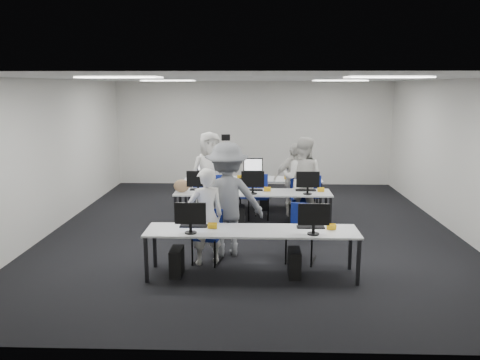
{
  "coord_description": "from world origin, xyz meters",
  "views": [
    {
      "loc": [
        0.04,
        -9.16,
        2.85
      ],
      "look_at": [
        -0.26,
        0.08,
        1.0
      ],
      "focal_mm": 35.0,
      "sensor_mm": 36.0,
      "label": 1
    }
  ],
  "objects_px": {
    "chair_0": "(208,246)",
    "chair_6": "(248,203)",
    "chair_7": "(308,203)",
    "photographer": "(227,200)",
    "desk_front": "(252,233)",
    "student_2": "(210,173)",
    "chair_5": "(206,203)",
    "chair_2": "(211,205)",
    "student_0": "(206,216)",
    "chair_1": "(301,243)",
    "chair_4": "(300,206)",
    "desk_mid": "(253,194)",
    "chair_3": "(258,205)",
    "student_1": "(303,179)",
    "student_3": "(294,179)"
  },
  "relations": [
    {
      "from": "chair_0",
      "to": "chair_6",
      "type": "distance_m",
      "value": 3.04
    },
    {
      "from": "chair_7",
      "to": "photographer",
      "type": "xyz_separation_m",
      "value": [
        -1.65,
        -2.41,
        0.67
      ]
    },
    {
      "from": "desk_front",
      "to": "student_2",
      "type": "relative_size",
      "value": 1.71
    },
    {
      "from": "chair_5",
      "to": "chair_2",
      "type": "bearing_deg",
      "value": -34.96
    },
    {
      "from": "chair_2",
      "to": "student_0",
      "type": "distance_m",
      "value": 2.76
    },
    {
      "from": "chair_1",
      "to": "chair_4",
      "type": "relative_size",
      "value": 1.07
    },
    {
      "from": "chair_0",
      "to": "chair_1",
      "type": "bearing_deg",
      "value": 16.92
    },
    {
      "from": "desk_mid",
      "to": "chair_7",
      "type": "xyz_separation_m",
      "value": [
        1.22,
        0.74,
        -0.37
      ]
    },
    {
      "from": "chair_6",
      "to": "chair_7",
      "type": "bearing_deg",
      "value": -6.92
    },
    {
      "from": "chair_3",
      "to": "desk_front",
      "type": "bearing_deg",
      "value": -94.0
    },
    {
      "from": "chair_4",
      "to": "chair_7",
      "type": "distance_m",
      "value": 0.23
    },
    {
      "from": "chair_5",
      "to": "student_1",
      "type": "height_order",
      "value": "student_1"
    },
    {
      "from": "desk_front",
      "to": "chair_3",
      "type": "bearing_deg",
      "value": 87.94
    },
    {
      "from": "desk_mid",
      "to": "chair_2",
      "type": "relative_size",
      "value": 3.43
    },
    {
      "from": "desk_mid",
      "to": "student_3",
      "type": "bearing_deg",
      "value": 44.65
    },
    {
      "from": "chair_3",
      "to": "student_1",
      "type": "height_order",
      "value": "student_1"
    },
    {
      "from": "chair_2",
      "to": "student_0",
      "type": "height_order",
      "value": "student_0"
    },
    {
      "from": "chair_1",
      "to": "chair_3",
      "type": "bearing_deg",
      "value": 120.25
    },
    {
      "from": "student_2",
      "to": "student_3",
      "type": "xyz_separation_m",
      "value": [
        1.87,
        -0.03,
        -0.12
      ]
    },
    {
      "from": "chair_3",
      "to": "chair_4",
      "type": "bearing_deg",
      "value": -4.83
    },
    {
      "from": "chair_7",
      "to": "chair_1",
      "type": "bearing_deg",
      "value": -105.59
    },
    {
      "from": "chair_1",
      "to": "student_0",
      "type": "xyz_separation_m",
      "value": [
        -1.56,
        -0.18,
        0.5
      ]
    },
    {
      "from": "chair_0",
      "to": "photographer",
      "type": "distance_m",
      "value": 0.85
    },
    {
      "from": "student_3",
      "to": "photographer",
      "type": "relative_size",
      "value": 0.84
    },
    {
      "from": "desk_front",
      "to": "desk_mid",
      "type": "xyz_separation_m",
      "value": [
        0.0,
        2.6,
        0.0
      ]
    },
    {
      "from": "chair_5",
      "to": "student_3",
      "type": "distance_m",
      "value": 2.02
    },
    {
      "from": "student_2",
      "to": "student_1",
      "type": "bearing_deg",
      "value": -32.63
    },
    {
      "from": "chair_5",
      "to": "chair_7",
      "type": "bearing_deg",
      "value": 12.48
    },
    {
      "from": "chair_7",
      "to": "chair_0",
      "type": "bearing_deg",
      "value": -131.99
    },
    {
      "from": "desk_front",
      "to": "chair_3",
      "type": "relative_size",
      "value": 3.39
    },
    {
      "from": "desk_mid",
      "to": "chair_1",
      "type": "distance_m",
      "value": 2.14
    },
    {
      "from": "student_0",
      "to": "desk_front",
      "type": "bearing_deg",
      "value": 124.75
    },
    {
      "from": "chair_5",
      "to": "photographer",
      "type": "height_order",
      "value": "photographer"
    },
    {
      "from": "chair_7",
      "to": "chair_5",
      "type": "bearing_deg",
      "value": 173.43
    },
    {
      "from": "chair_0",
      "to": "student_1",
      "type": "xyz_separation_m",
      "value": [
        1.79,
        2.58,
        0.63
      ]
    },
    {
      "from": "chair_1",
      "to": "photographer",
      "type": "relative_size",
      "value": 0.48
    },
    {
      "from": "desk_front",
      "to": "chair_0",
      "type": "bearing_deg",
      "value": 142.51
    },
    {
      "from": "chair_5",
      "to": "student_2",
      "type": "height_order",
      "value": "student_2"
    },
    {
      "from": "chair_0",
      "to": "chair_3",
      "type": "relative_size",
      "value": 0.91
    },
    {
      "from": "student_2",
      "to": "chair_7",
      "type": "bearing_deg",
      "value": -26.64
    },
    {
      "from": "chair_2",
      "to": "chair_1",
      "type": "bearing_deg",
      "value": -43.07
    },
    {
      "from": "chair_1",
      "to": "chair_5",
      "type": "bearing_deg",
      "value": 139.96
    },
    {
      "from": "chair_3",
      "to": "chair_5",
      "type": "distance_m",
      "value": 1.16
    },
    {
      "from": "chair_3",
      "to": "student_1",
      "type": "distance_m",
      "value": 1.13
    },
    {
      "from": "desk_mid",
      "to": "chair_1",
      "type": "bearing_deg",
      "value": -67.12
    },
    {
      "from": "student_1",
      "to": "chair_5",
      "type": "bearing_deg",
      "value": 13.83
    },
    {
      "from": "chair_4",
      "to": "chair_6",
      "type": "bearing_deg",
      "value": 159.25
    },
    {
      "from": "chair_1",
      "to": "chair_4",
      "type": "bearing_deg",
      "value": 99.85
    },
    {
      "from": "desk_front",
      "to": "student_0",
      "type": "distance_m",
      "value": 0.89
    },
    {
      "from": "chair_6",
      "to": "student_2",
      "type": "height_order",
      "value": "student_2"
    }
  ]
}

